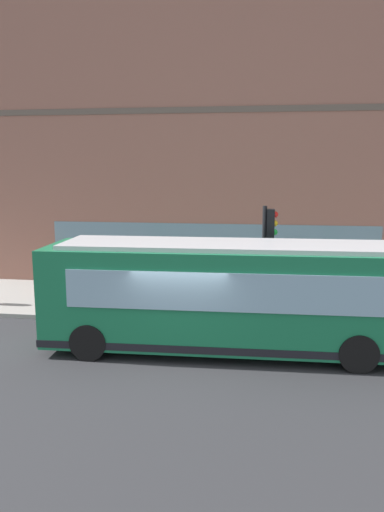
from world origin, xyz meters
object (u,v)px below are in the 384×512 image
(newspaper_vending_box, at_px, (55,281))
(city_bus_nearside, at_px, (225,297))
(traffic_light_near_corner, at_px, (268,242))
(fire_hydrant, at_px, (384,299))
(pedestrian_near_building_entrance, at_px, (362,275))

(newspaper_vending_box, bearing_deg, city_bus_nearside, -125.07)
(traffic_light_near_corner, relative_size, newspaper_vending_box, 4.17)
(traffic_light_near_corner, bearing_deg, fire_hydrant, -65.83)
(traffic_light_near_corner, height_order, fire_hydrant, traffic_light_near_corner)
(city_bus_nearside, height_order, fire_hydrant, city_bus_nearside)
(fire_hydrant, distance_m, pedestrian_near_building_entrance, 1.33)
(city_bus_nearside, bearing_deg, traffic_light_near_corner, -26.02)
(city_bus_nearside, xyz_separation_m, newspaper_vending_box, (5.08, 7.23, -0.95))
(pedestrian_near_building_entrance, bearing_deg, city_bus_nearside, 138.12)
(fire_hydrant, relative_size, newspaper_vending_box, 0.82)
(fire_hydrant, height_order, newspaper_vending_box, newspaper_vending_box)
(fire_hydrant, bearing_deg, newspaper_vending_box, 86.33)
(pedestrian_near_building_entrance, height_order, newspaper_vending_box, pedestrian_near_building_entrance)
(city_bus_nearside, relative_size, fire_hydrant, 13.64)
(city_bus_nearside, distance_m, pedestrian_near_building_entrance, 7.10)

